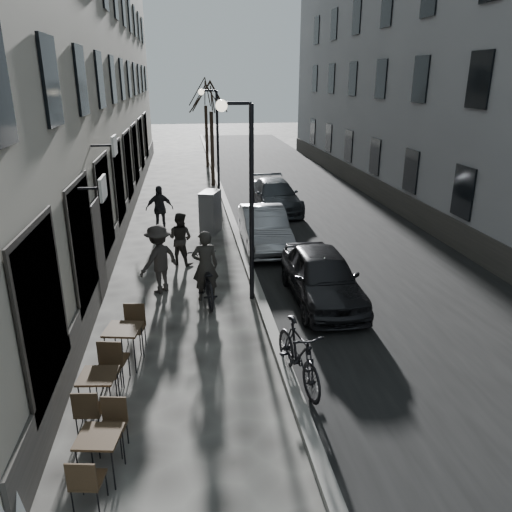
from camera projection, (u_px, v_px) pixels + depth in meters
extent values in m
plane|color=#32312E|center=(304.00, 457.00, 7.75)|extent=(120.00, 120.00, 0.00)
cube|color=black|center=(305.00, 205.00, 23.17)|extent=(7.30, 60.00, 0.00)
cube|color=slate|center=(227.00, 206.00, 22.66)|extent=(0.25, 60.00, 0.12)
cube|color=#A59D8B|center=(65.00, 12.00, 19.62)|extent=(4.00, 35.00, 16.00)
cube|color=gray|center=(435.00, 18.00, 21.70)|extent=(4.00, 35.00, 16.00)
cylinder|color=black|center=(252.00, 207.00, 12.50)|extent=(0.12, 0.12, 5.00)
cylinder|color=black|center=(236.00, 103.00, 11.61)|extent=(0.70, 0.08, 0.08)
sphere|color=#FFF2CC|center=(221.00, 106.00, 11.58)|extent=(0.28, 0.28, 0.28)
cylinder|color=black|center=(218.00, 146.00, 23.68)|extent=(0.12, 0.12, 5.00)
cylinder|color=black|center=(209.00, 91.00, 22.79)|extent=(0.70, 0.08, 0.08)
sphere|color=#FFF2CC|center=(201.00, 92.00, 22.76)|extent=(0.28, 0.28, 0.28)
cylinder|color=black|center=(212.00, 149.00, 26.65)|extent=(0.20, 0.20, 3.90)
cylinder|color=black|center=(207.00, 137.00, 32.24)|extent=(0.20, 0.20, 3.90)
cube|color=#302315|center=(99.00, 436.00, 7.15)|extent=(0.70, 0.70, 0.04)
cylinder|color=black|center=(78.00, 469.00, 7.04)|extent=(0.02, 0.02, 0.70)
cylinder|color=black|center=(113.00, 470.00, 7.03)|extent=(0.02, 0.02, 0.70)
cylinder|color=black|center=(90.00, 445.00, 7.51)|extent=(0.02, 0.02, 0.70)
cylinder|color=black|center=(123.00, 445.00, 7.50)|extent=(0.02, 0.02, 0.70)
cube|color=#302315|center=(98.00, 376.00, 8.56)|extent=(0.69, 0.69, 0.04)
cylinder|color=black|center=(80.00, 404.00, 8.43)|extent=(0.02, 0.02, 0.72)
cylinder|color=black|center=(111.00, 404.00, 8.44)|extent=(0.02, 0.02, 0.72)
cylinder|color=black|center=(89.00, 386.00, 8.92)|extent=(0.02, 0.02, 0.72)
cylinder|color=black|center=(119.00, 386.00, 8.93)|extent=(0.02, 0.02, 0.72)
cube|color=#302315|center=(123.00, 329.00, 9.97)|extent=(0.80, 0.80, 0.04)
cylinder|color=black|center=(106.00, 355.00, 9.86)|extent=(0.03, 0.03, 0.80)
cylinder|color=black|center=(135.00, 356.00, 9.83)|extent=(0.03, 0.03, 0.80)
cylinder|color=black|center=(115.00, 340.00, 10.40)|extent=(0.03, 0.03, 0.80)
cylinder|color=black|center=(142.00, 341.00, 10.37)|extent=(0.03, 0.03, 0.80)
cube|color=#59595B|center=(210.00, 212.00, 18.78)|extent=(0.91, 1.19, 1.58)
imported|color=black|center=(206.00, 279.00, 13.10)|extent=(0.97, 2.27, 1.16)
imported|color=#272622|center=(205.00, 266.00, 12.97)|extent=(0.73, 0.52, 1.90)
imported|color=#272421|center=(180.00, 239.00, 15.54)|extent=(1.02, 0.96, 1.67)
imported|color=#292624|center=(159.00, 259.00, 13.46)|extent=(1.37, 1.35, 1.90)
imported|color=black|center=(159.00, 209.00, 18.83)|extent=(1.10, 0.60, 1.78)
imported|color=black|center=(322.00, 276.00, 12.95)|extent=(1.66, 4.09, 1.39)
imported|color=gray|center=(264.00, 228.00, 17.16)|extent=(1.50, 4.18, 1.37)
imported|color=#32363B|center=(275.00, 196.00, 22.02)|extent=(1.98, 4.54, 1.30)
imported|color=black|center=(298.00, 354.00, 9.45)|extent=(0.92, 2.14, 1.24)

